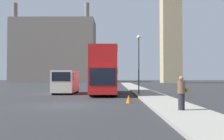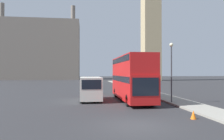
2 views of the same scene
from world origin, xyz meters
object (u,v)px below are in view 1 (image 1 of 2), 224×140
Objects in this scene: pedestrian at (182,93)px; street_lamp at (139,55)px; red_double_decker_bus at (105,70)px; white_van at (66,81)px.

pedestrian is 11.81m from street_lamp.
red_double_decker_bus is at bearing 141.22° from street_lamp.
white_van is at bearing 120.33° from pedestrian.
white_van is 16.81m from pedestrian.
street_lamp reaches higher than pedestrian.
pedestrian is at bearing -59.67° from white_van.
red_double_decker_bus is at bearing -5.81° from white_van.
white_van is 0.91× the size of street_lamp.
white_van is 8.52m from street_lamp.
white_van is at bearing 157.68° from street_lamp.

